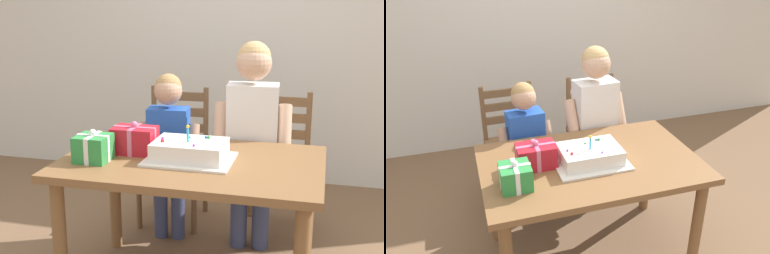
% 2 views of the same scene
% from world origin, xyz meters
% --- Properties ---
extents(back_wall, '(6.40, 0.11, 2.60)m').
position_xyz_m(back_wall, '(0.00, 1.86, 1.30)').
color(back_wall, silver).
rests_on(back_wall, ground).
extents(dining_table, '(1.33, 0.85, 0.73)m').
position_xyz_m(dining_table, '(0.00, 0.00, 0.62)').
color(dining_table, brown).
rests_on(dining_table, ground).
extents(birthday_cake, '(0.44, 0.34, 0.19)m').
position_xyz_m(birthday_cake, '(-0.01, -0.01, 0.77)').
color(birthday_cake, white).
rests_on(birthday_cake, dining_table).
extents(gift_box_red_large, '(0.17, 0.17, 0.17)m').
position_xyz_m(gift_box_red_large, '(-0.48, -0.14, 0.79)').
color(gift_box_red_large, '#2D8E42').
rests_on(gift_box_red_large, dining_table).
extents(gift_box_beside_cake, '(0.23, 0.16, 0.18)m').
position_xyz_m(gift_box_beside_cake, '(-0.32, 0.04, 0.80)').
color(gift_box_beside_cake, red).
rests_on(gift_box_beside_cake, dining_table).
extents(chair_left, '(0.43, 0.43, 0.92)m').
position_xyz_m(chair_left, '(-0.35, 0.86, 0.47)').
color(chair_left, brown).
rests_on(chair_left, ground).
extents(chair_right, '(0.43, 0.43, 0.92)m').
position_xyz_m(chair_right, '(0.35, 0.86, 0.47)').
color(chair_right, brown).
rests_on(chair_right, ground).
extents(child_older, '(0.48, 0.28, 1.29)m').
position_xyz_m(child_older, '(0.23, 0.54, 0.78)').
color(child_older, '#38426B').
rests_on(child_older, ground).
extents(child_younger, '(0.40, 0.24, 1.08)m').
position_xyz_m(child_younger, '(-0.29, 0.54, 0.66)').
color(child_younger, '#38426B').
rests_on(child_younger, ground).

